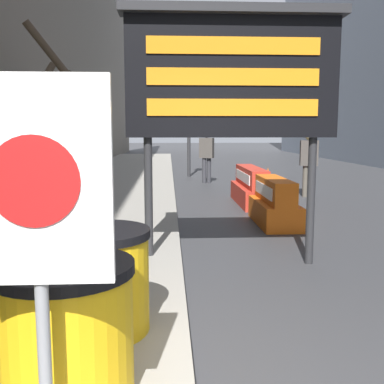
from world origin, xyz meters
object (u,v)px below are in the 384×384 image
(jersey_barrier_orange_far, at_px, (274,204))
(jersey_barrier_red_striped, at_px, (251,188))
(pedestrian_passerby, at_px, (207,152))
(message_board, at_px, (232,76))
(traffic_cone_near, at_px, (268,181))
(barrel_drum_middle, at_px, (99,280))
(pedestrian_worker, at_px, (309,159))
(barrel_drum_foreground, at_px, (66,330))
(traffic_light_near_curb, at_px, (189,101))
(warning_sign, at_px, (36,206))

(jersey_barrier_orange_far, bearing_deg, jersey_barrier_red_striped, 90.00)
(jersey_barrier_red_striped, xyz_separation_m, pedestrian_passerby, (-0.66, 4.16, 0.60))
(message_board, xyz_separation_m, jersey_barrier_orange_far, (1.11, 2.37, -1.91))
(jersey_barrier_orange_far, distance_m, traffic_cone_near, 3.85)
(barrel_drum_middle, height_order, pedestrian_worker, pedestrian_worker)
(barrel_drum_middle, relative_size, traffic_cone_near, 1.12)
(traffic_cone_near, bearing_deg, jersey_barrier_red_striped, -115.08)
(traffic_cone_near, xyz_separation_m, pedestrian_worker, (0.89, -0.55, 0.62))
(barrel_drum_foreground, distance_m, pedestrian_passerby, 11.83)
(message_board, relative_size, traffic_light_near_curb, 0.83)
(traffic_light_near_curb, bearing_deg, barrel_drum_foreground, -95.53)
(jersey_barrier_red_striped, distance_m, traffic_light_near_curb, 6.58)
(message_board, xyz_separation_m, jersey_barrier_red_striped, (1.11, 4.62, -1.91))
(jersey_barrier_orange_far, bearing_deg, warning_sign, -112.53)
(warning_sign, height_order, traffic_cone_near, warning_sign)
(warning_sign, bearing_deg, barrel_drum_foreground, 92.82)
(barrel_drum_middle, distance_m, pedestrian_worker, 8.65)
(pedestrian_worker, height_order, pedestrian_passerby, pedestrian_passerby)
(barrel_drum_foreground, height_order, warning_sign, warning_sign)
(jersey_barrier_red_striped, height_order, traffic_cone_near, jersey_barrier_red_striped)
(warning_sign, relative_size, pedestrian_worker, 1.07)
(jersey_barrier_orange_far, bearing_deg, pedestrian_worker, 63.50)
(barrel_drum_foreground, distance_m, pedestrian_worker, 9.44)
(message_board, xyz_separation_m, pedestrian_worker, (2.72, 5.61, -1.31))
(pedestrian_worker, bearing_deg, barrel_drum_foreground, 75.25)
(pedestrian_passerby, bearing_deg, pedestrian_worker, -34.51)
(warning_sign, distance_m, pedestrian_passerby, 12.35)
(barrel_drum_middle, xyz_separation_m, traffic_light_near_curb, (1.26, 12.72, 2.15))
(traffic_light_near_curb, xyz_separation_m, pedestrian_passerby, (0.47, -1.89, -1.71))
(barrel_drum_foreground, xyz_separation_m, message_board, (1.33, 2.91, 1.74))
(pedestrian_worker, bearing_deg, traffic_light_near_curb, -50.89)
(warning_sign, xyz_separation_m, pedestrian_worker, (4.03, 9.05, -0.37))
(warning_sign, distance_m, jersey_barrier_orange_far, 6.37)
(barrel_drum_middle, bearing_deg, jersey_barrier_orange_far, 61.64)
(traffic_cone_near, bearing_deg, barrel_drum_middle, -110.74)
(jersey_barrier_orange_far, bearing_deg, barrel_drum_middle, -118.36)
(traffic_cone_near, xyz_separation_m, pedestrian_passerby, (-1.37, 2.62, 0.63))
(jersey_barrier_orange_far, distance_m, pedestrian_passerby, 6.47)
(pedestrian_passerby, bearing_deg, barrel_drum_foreground, -78.76)
(barrel_drum_middle, relative_size, jersey_barrier_red_striped, 0.36)
(barrel_drum_middle, bearing_deg, message_board, 58.11)
(traffic_cone_near, bearing_deg, pedestrian_worker, -31.51)
(jersey_barrier_red_striped, height_order, pedestrian_worker, pedestrian_worker)
(barrel_drum_foreground, height_order, barrel_drum_middle, same)
(jersey_barrier_orange_far, height_order, pedestrian_passerby, pedestrian_passerby)
(message_board, height_order, traffic_cone_near, message_board)
(barrel_drum_foreground, bearing_deg, traffic_cone_near, 70.77)
(barrel_drum_middle, xyz_separation_m, message_board, (1.28, 2.05, 1.74))
(barrel_drum_middle, distance_m, pedestrian_passerby, 10.98)
(jersey_barrier_orange_far, relative_size, traffic_cone_near, 2.32)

